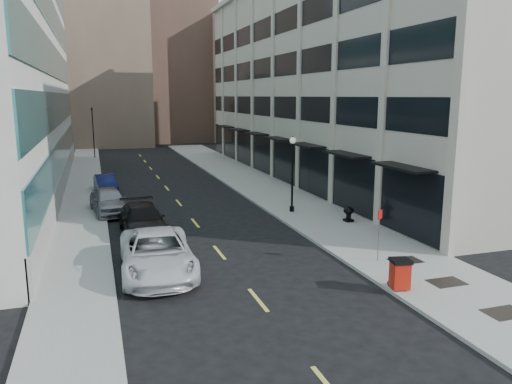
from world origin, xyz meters
TOP-DOWN VIEW (x-y plane):
  - ground at (0.00, 0.00)m, footprint 160.00×160.00m
  - sidewalk_right at (7.50, 20.00)m, footprint 5.00×80.00m
  - sidewalk_left at (-6.50, 20.00)m, footprint 3.00×80.00m
  - building_right at (16.94, 26.99)m, footprint 15.30×46.50m
  - skyline_tan_near at (-4.00, 68.00)m, footprint 14.00×18.00m
  - skyline_brown at (8.00, 72.00)m, footprint 12.00×16.00m
  - skyline_tan_far at (-14.00, 78.00)m, footprint 12.00×14.00m
  - skyline_stone at (18.00, 66.00)m, footprint 10.00×14.00m
  - grate_near at (7.60, -2.00)m, footprint 1.40×1.00m
  - grate_mid at (7.60, 1.00)m, footprint 1.40×1.00m
  - grate_far at (7.60, 3.80)m, footprint 1.40×1.00m
  - road_centerline at (0.00, 17.00)m, footprint 0.15×68.20m
  - traffic_signal at (-5.50, 48.00)m, footprint 0.66×0.66m
  - car_white_van at (-3.20, 6.00)m, footprint 3.23×6.55m
  - car_black_pickup at (-3.20, 12.37)m, footprint 2.47×5.68m
  - car_silver_sedan at (-4.80, 18.04)m, footprint 2.60×5.25m
  - car_blue_sedan at (-4.80, 25.68)m, footprint 1.86×4.29m
  - trash_bin at (5.40, 1.00)m, footprint 0.87×0.90m
  - lamppost at (6.40, 14.48)m, footprint 0.41×0.41m
  - sign_post at (6.40, 4.17)m, footprint 0.28×0.14m
  - urn_planter at (8.60, 11.00)m, footprint 0.63×0.63m

SIDE VIEW (x-z plane):
  - ground at x=0.00m, z-range 0.00..0.00m
  - road_centerline at x=0.00m, z-range 0.00..0.01m
  - sidewalk_right at x=7.50m, z-range 0.00..0.15m
  - sidewalk_left at x=-6.50m, z-range 0.00..0.15m
  - grate_near at x=7.60m, z-range 0.15..0.16m
  - grate_mid at x=7.60m, z-range 0.15..0.16m
  - grate_far at x=7.60m, z-range 0.15..0.16m
  - urn_planter at x=8.60m, z-range 0.24..1.12m
  - car_blue_sedan at x=-4.80m, z-range 0.00..1.37m
  - trash_bin at x=5.40m, z-range 0.20..1.39m
  - car_black_pickup at x=-3.20m, z-range 0.00..1.63m
  - car_silver_sedan at x=-4.80m, z-range 0.00..1.72m
  - car_white_van at x=-3.20m, z-range 0.00..1.79m
  - sign_post at x=6.40m, z-range 0.50..3.01m
  - lamppost at x=6.40m, z-range 0.57..5.45m
  - traffic_signal at x=-5.50m, z-range 2.23..9.21m
  - building_right at x=16.94m, z-range -0.13..18.12m
  - skyline_stone at x=18.00m, z-range 0.00..20.00m
  - skyline_tan_far at x=-14.00m, z-range 0.00..22.00m
  - skyline_tan_near at x=-4.00m, z-range 0.00..28.00m
  - skyline_brown at x=8.00m, z-range 0.00..34.00m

